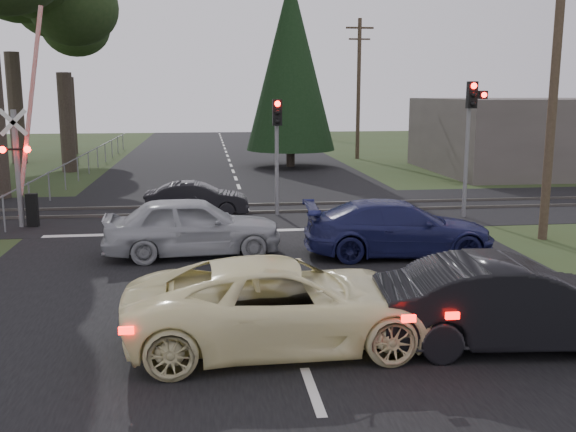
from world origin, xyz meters
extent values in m
plane|color=#2C3919|center=(0.00, 0.00, 0.00)|extent=(120.00, 120.00, 0.00)
cube|color=black|center=(0.00, 10.00, 0.01)|extent=(14.00, 100.00, 0.01)
cube|color=black|center=(0.00, 12.00, 0.01)|extent=(120.00, 8.00, 0.01)
cube|color=silver|center=(0.00, 8.20, 0.01)|extent=(13.00, 0.35, 0.00)
cube|color=#59544C|center=(0.00, 11.20, 0.05)|extent=(120.00, 0.12, 0.10)
cube|color=#59544C|center=(0.00, 12.80, 0.05)|extent=(120.00, 0.12, 0.10)
cylinder|color=slate|center=(-7.50, 9.80, 1.90)|extent=(0.18, 0.18, 3.80)
cube|color=white|center=(-7.50, 9.70, 3.40)|extent=(0.88, 0.03, 0.88)
cube|color=white|center=(-7.50, 9.70, 3.40)|extent=(0.88, 0.03, 0.88)
cube|color=black|center=(-7.50, 9.72, 2.55)|extent=(0.90, 0.06, 0.06)
sphere|color=#FF0C07|center=(-7.88, 9.65, 2.55)|extent=(0.22, 0.22, 0.22)
sphere|color=#FF0C07|center=(-7.12, 9.65, 2.55)|extent=(0.22, 0.22, 0.22)
cube|color=black|center=(-7.15, 9.80, 0.55)|extent=(0.35, 0.25, 1.10)
cube|color=red|center=(-6.95, 9.80, 4.00)|extent=(1.16, 0.10, 5.93)
cylinder|color=slate|center=(7.50, 9.60, 1.90)|extent=(0.14, 0.14, 3.80)
cube|color=black|center=(7.50, 9.42, 4.25)|extent=(0.32, 0.24, 0.90)
sphere|color=#FF0C07|center=(7.50, 9.29, 4.55)|extent=(0.20, 0.20, 0.20)
sphere|color=black|center=(7.50, 9.29, 4.25)|extent=(0.18, 0.18, 0.18)
sphere|color=black|center=(7.50, 9.29, 3.95)|extent=(0.18, 0.18, 0.18)
cube|color=black|center=(7.88, 9.42, 4.25)|extent=(0.28, 0.22, 0.28)
sphere|color=#FF0C07|center=(7.88, 9.30, 4.25)|extent=(0.18, 0.18, 0.18)
cylinder|color=slate|center=(1.00, 10.80, 1.60)|extent=(0.14, 0.14, 3.20)
cube|color=black|center=(1.00, 10.62, 3.65)|extent=(0.32, 0.24, 0.90)
sphere|color=#FF0C07|center=(1.00, 10.49, 3.95)|extent=(0.20, 0.20, 0.20)
sphere|color=black|center=(1.00, 10.49, 3.65)|extent=(0.18, 0.18, 0.18)
sphere|color=black|center=(1.00, 10.49, 3.35)|extent=(0.18, 0.18, 0.18)
cylinder|color=#4C3D2D|center=(8.50, 6.00, 4.50)|extent=(0.26, 0.26, 9.00)
cylinder|color=#4C3D2D|center=(8.50, 30.00, 4.50)|extent=(0.26, 0.26, 9.00)
cube|color=#4C3D2D|center=(8.50, 30.00, 8.40)|extent=(1.80, 0.12, 0.12)
cube|color=#4C3D2D|center=(8.50, 30.00, 7.70)|extent=(1.40, 0.10, 0.10)
cylinder|color=#4C3D2D|center=(8.50, 55.00, 4.50)|extent=(0.26, 0.26, 9.00)
cube|color=#4C3D2D|center=(8.50, 55.00, 8.40)|extent=(1.80, 0.12, 0.12)
cube|color=#4C3D2D|center=(8.50, 55.00, 7.70)|extent=(1.40, 0.10, 0.10)
cylinder|color=#473D33|center=(-9.00, 25.00, 2.70)|extent=(0.80, 0.80, 5.40)
cylinder|color=#473D33|center=(-13.00, 30.00, 3.38)|extent=(0.89, 0.89, 6.75)
cylinder|color=#473D33|center=(-11.00, 36.00, 2.70)|extent=(0.80, 0.80, 5.40)
ellipsoid|color=#1E3216|center=(-11.00, 36.00, 9.60)|extent=(6.00, 6.00, 7.20)
cylinder|color=#473D33|center=(3.50, 26.00, 1.00)|extent=(0.50, 0.50, 2.00)
cone|color=black|center=(3.50, 26.00, 6.00)|extent=(5.20, 5.20, 10.00)
cube|color=#59514C|center=(18.00, 22.00, 2.00)|extent=(14.00, 10.00, 4.00)
imported|color=#F8EEB2|center=(-0.20, -1.21, 0.76)|extent=(5.51, 2.64, 1.52)
imported|color=black|center=(3.69, -1.73, 0.77)|extent=(4.80, 2.05, 1.54)
imported|color=#A1A4A8|center=(-1.88, 5.37, 0.80)|extent=(4.83, 2.20, 1.61)
imported|color=#191C4C|center=(3.62, 4.68, 0.74)|extent=(5.22, 2.41, 1.48)
imported|color=black|center=(-1.84, 11.02, 0.60)|extent=(3.67, 1.34, 1.20)
camera|label=1|loc=(-1.48, -11.66, 4.33)|focal=40.00mm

